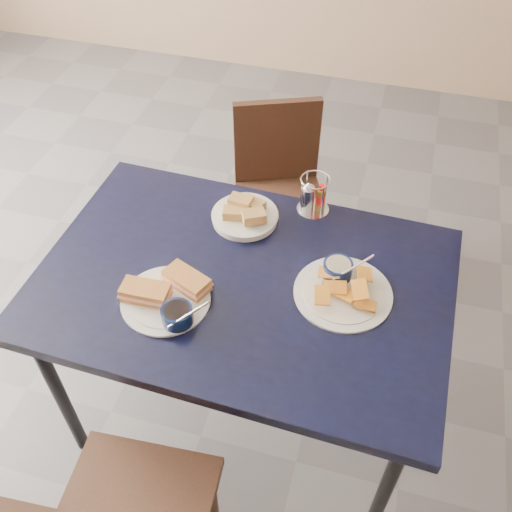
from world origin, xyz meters
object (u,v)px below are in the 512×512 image
(condiment_caddy, at_px, (313,197))
(sandwich_plate, at_px, (168,296))
(plantain_plate, at_px, (341,285))
(bread_basket, at_px, (245,214))
(chair_far, at_px, (285,180))
(dining_table, at_px, (243,292))

(condiment_caddy, bearing_deg, sandwich_plate, -121.95)
(plantain_plate, xyz_separation_m, bread_basket, (-0.36, 0.22, 0.01))
(chair_far, relative_size, condiment_caddy, 5.86)
(dining_table, height_order, plantain_plate, plantain_plate)
(bread_basket, distance_m, condiment_caddy, 0.24)
(chair_far, height_order, bread_basket, bread_basket)
(dining_table, height_order, condiment_caddy, condiment_caddy)
(condiment_caddy, bearing_deg, plantain_plate, -64.16)
(dining_table, height_order, bread_basket, bread_basket)
(chair_far, bearing_deg, sandwich_plate, -96.86)
(sandwich_plate, xyz_separation_m, bread_basket, (0.12, 0.40, -0.00))
(chair_far, height_order, sandwich_plate, sandwich_plate)
(plantain_plate, distance_m, condiment_caddy, 0.37)
(plantain_plate, bearing_deg, bread_basket, 149.27)
(sandwich_plate, relative_size, bread_basket, 1.35)
(dining_table, xyz_separation_m, chair_far, (-0.06, 0.86, -0.23))
(bread_basket, bearing_deg, sandwich_plate, -106.01)
(dining_table, bearing_deg, bread_basket, 104.99)
(plantain_plate, xyz_separation_m, condiment_caddy, (-0.16, 0.33, 0.04))
(dining_table, distance_m, chair_far, 0.89)
(sandwich_plate, xyz_separation_m, condiment_caddy, (0.32, 0.51, 0.03))
(sandwich_plate, xyz_separation_m, plantain_plate, (0.48, 0.19, -0.01))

